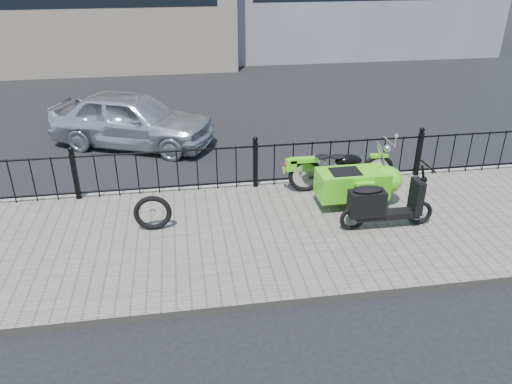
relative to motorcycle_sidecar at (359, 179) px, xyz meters
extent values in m
plane|color=black|center=(-1.82, -0.30, -0.59)|extent=(120.00, 120.00, 0.00)
cube|color=#666156|center=(-1.82, -0.80, -0.53)|extent=(30.00, 3.80, 0.12)
cube|color=gray|center=(-1.82, 1.14, -0.53)|extent=(30.00, 0.10, 0.12)
cylinder|color=black|center=(-1.82, 1.00, 0.40)|extent=(14.00, 0.04, 0.04)
cylinder|color=black|center=(-1.82, 1.00, -0.35)|extent=(14.00, 0.04, 0.04)
cube|color=black|center=(-5.32, 1.00, 0.01)|extent=(0.09, 0.09, 0.96)
sphere|color=black|center=(-5.32, 1.00, 0.55)|extent=(0.11, 0.11, 0.11)
cube|color=black|center=(-1.82, 1.00, 0.01)|extent=(0.09, 0.09, 0.96)
sphere|color=black|center=(-1.82, 1.00, 0.55)|extent=(0.11, 0.11, 0.11)
cube|color=black|center=(1.68, 1.00, 0.01)|extent=(0.09, 0.09, 0.96)
sphere|color=black|center=(1.68, 1.00, 0.55)|extent=(0.11, 0.11, 0.11)
torus|color=black|center=(0.62, 0.61, -0.13)|extent=(0.69, 0.09, 0.69)
torus|color=black|center=(-0.88, 0.61, -0.13)|extent=(0.69, 0.09, 0.69)
torus|color=black|center=(-0.08, -0.53, -0.13)|extent=(0.60, 0.08, 0.60)
cube|color=gray|center=(-0.13, 0.61, -0.11)|extent=(0.34, 0.22, 0.24)
cylinder|color=black|center=(-0.13, 0.61, -0.18)|extent=(1.40, 0.04, 0.04)
ellipsoid|color=black|center=(-0.01, 0.61, 0.13)|extent=(0.54, 0.29, 0.26)
cylinder|color=silver|center=(0.80, 0.61, 0.49)|extent=(0.03, 0.56, 0.03)
cylinder|color=silver|center=(0.68, 0.61, 0.18)|extent=(0.25, 0.04, 0.59)
sphere|color=silver|center=(0.78, 0.61, 0.35)|extent=(0.15, 0.15, 0.15)
cube|color=#58DA1B|center=(0.62, 0.61, 0.20)|extent=(0.36, 0.12, 0.06)
cube|color=#58DA1B|center=(-0.93, 0.61, 0.21)|extent=(0.55, 0.16, 0.08)
ellipsoid|color=black|center=(-0.23, 0.61, 0.23)|extent=(0.31, 0.22, 0.08)
ellipsoid|color=black|center=(-0.55, 0.61, 0.25)|extent=(0.31, 0.22, 0.08)
sphere|color=red|center=(-1.28, 0.61, 0.15)|extent=(0.07, 0.07, 0.07)
cube|color=gold|center=(-1.30, 0.71, -0.03)|extent=(0.02, 0.14, 0.10)
cube|color=#58DA1B|center=(-0.18, -0.14, 0.00)|extent=(1.30, 0.62, 0.50)
ellipsoid|color=#58DA1B|center=(0.47, -0.14, 0.02)|extent=(0.65, 0.60, 0.54)
cube|color=black|center=(-0.33, -0.14, 0.23)|extent=(0.55, 0.43, 0.06)
cube|color=#58DA1B|center=(-0.08, -0.53, 0.16)|extent=(0.34, 0.11, 0.06)
torus|color=black|center=(0.80, -1.00, -0.25)|extent=(0.46, 0.08, 0.46)
torus|color=black|center=(-0.44, -1.00, -0.25)|extent=(0.46, 0.08, 0.46)
cube|color=black|center=(0.18, -1.00, -0.23)|extent=(1.12, 0.25, 0.11)
cube|color=black|center=(-0.21, -1.00, 0.03)|extent=(0.62, 0.29, 0.45)
ellipsoid|color=black|center=(-0.21, -1.00, 0.29)|extent=(0.52, 0.26, 0.10)
cube|color=black|center=(0.68, -1.00, 0.09)|extent=(0.13, 0.34, 0.62)
cylinder|color=black|center=(0.76, -1.00, 0.42)|extent=(0.17, 0.04, 0.50)
cylinder|color=black|center=(0.81, -1.00, 0.65)|extent=(0.03, 0.49, 0.03)
torus|color=black|center=(-3.84, -0.44, -0.15)|extent=(0.65, 0.09, 0.65)
imported|color=silver|center=(-4.44, 4.08, 0.10)|extent=(4.37, 3.07, 1.38)
camera|label=1|loc=(-3.26, -8.14, 3.99)|focal=35.00mm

